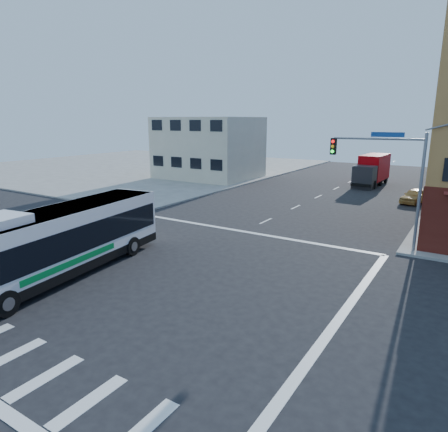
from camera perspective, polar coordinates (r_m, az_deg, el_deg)
The scene contains 7 objects.
ground at distance 20.89m, azimuth -10.38°, elevation -8.21°, with size 120.00×120.00×0.00m, color black.
sidewalk_nw at distance 69.34m, azimuth -12.19°, elevation 7.01°, with size 50.00×50.00×0.15m, color gray.
building_west at distance 53.66m, azimuth -2.21°, elevation 9.67°, with size 12.06×10.06×8.00m.
signal_mast_ne at distance 25.23m, azimuth 22.58°, elevation 6.42°, with size 7.91×1.13×8.07m.
transit_bus at distance 21.35m, azimuth -22.55°, elevation -3.33°, with size 4.45×13.01×3.78m.
box_truck at distance 50.97m, azimuth 20.35°, elevation 6.08°, with size 2.69×8.09×3.60m.
parked_car at distance 41.71m, azimuth 25.59°, elevation 2.61°, with size 1.62×4.02×1.37m, color gold.
Camera 1 is at (13.36, -14.10, 7.69)m, focal length 32.00 mm.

